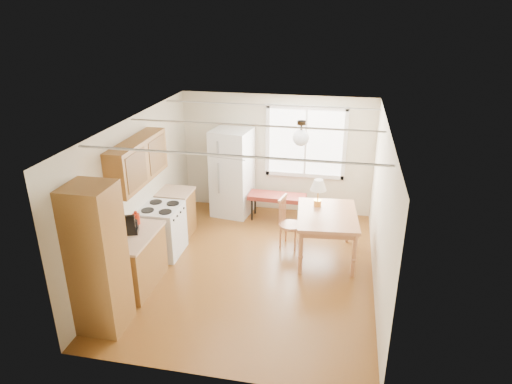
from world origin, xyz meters
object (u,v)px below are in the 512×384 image
(dining_table, at_px, (327,219))
(chair, at_px, (286,219))
(bench, at_px, (277,198))
(refrigerator, at_px, (232,172))

(dining_table, bearing_deg, chair, 154.35)
(bench, distance_m, dining_table, 1.76)
(dining_table, relative_size, chair, 1.50)
(chair, bearing_deg, dining_table, -7.59)
(chair, bearing_deg, bench, 120.36)
(refrigerator, bearing_deg, bench, 0.42)
(bench, height_order, dining_table, dining_table)
(dining_table, bearing_deg, bench, 123.35)
(refrigerator, xyz_separation_m, chair, (1.31, -1.21, -0.37))
(refrigerator, height_order, dining_table, refrigerator)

